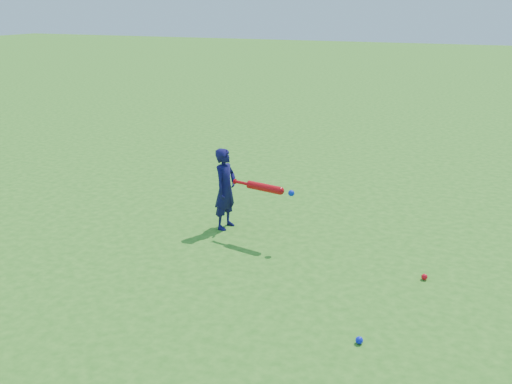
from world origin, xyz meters
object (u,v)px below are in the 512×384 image
ground_ball_blue (359,340)px  bat_swing (267,188)px  ground_ball_red (424,277)px  child (225,189)px

ground_ball_blue → bat_swing: bearing=131.6°
ground_ball_red → ground_ball_blue: 1.57m
ground_ball_red → ground_ball_blue: same height
ground_ball_red → bat_swing: bearing=170.2°
child → ground_ball_red: 2.83m
child → ground_ball_red: (2.73, -0.55, -0.52)m
child → bat_swing: 0.73m
ground_ball_red → bat_swing: (-2.05, 0.35, 0.68)m
ground_ball_red → bat_swing: bat_swing is taller
ground_ball_red → child: bearing=168.7°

